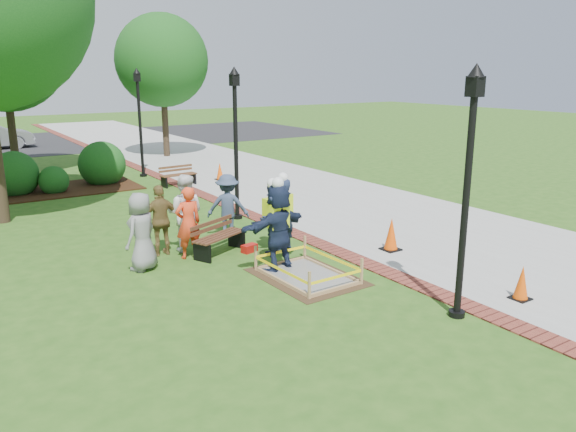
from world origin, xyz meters
TOP-DOWN VIEW (x-y plane):
  - ground at (0.00, 0.00)m, footprint 100.00×100.00m
  - sidewalk at (5.00, 10.00)m, footprint 6.00×60.00m
  - brick_edging at (1.75, 10.00)m, footprint 0.50×60.00m
  - mulch_bed at (-3.00, 12.00)m, footprint 7.00×3.00m
  - parking_lot at (0.00, 27.00)m, footprint 36.00×12.00m
  - wet_concrete_pad at (0.17, -0.01)m, footprint 1.76×2.34m
  - bench_near at (-0.65, 2.34)m, footprint 1.51×1.01m
  - bench_far at (1.71, 10.43)m, footprint 1.39×0.56m
  - cone_front at (2.80, -3.17)m, footprint 0.34×0.34m
  - cone_back at (2.85, 0.34)m, footprint 0.41×0.41m
  - cone_far at (3.48, 10.57)m, footprint 0.35×0.35m
  - toolbox at (-0.00, 2.09)m, footprint 0.41×0.29m
  - lamp_near at (1.25, -3.00)m, footprint 0.28×0.28m
  - lamp_mid at (1.25, 5.00)m, footprint 0.28×0.28m
  - lamp_far at (1.25, 13.00)m, footprint 0.28×0.28m
  - tree_back at (-2.97, 16.08)m, footprint 4.78×4.78m
  - tree_right at (4.12, 17.73)m, footprint 4.42×4.42m
  - shrub_b at (-3.58, 12.09)m, footprint 1.62×1.62m
  - shrub_c at (-2.42, 11.60)m, footprint 1.03×1.03m
  - shrub_d at (-0.52, 12.38)m, footprint 1.73×1.73m
  - shrub_e at (-3.21, 12.62)m, footprint 0.97×0.97m
  - casual_person_a at (-2.48, 2.30)m, footprint 0.64×0.59m
  - casual_person_b at (-1.34, 2.49)m, footprint 0.54×0.36m
  - casual_person_c at (-1.19, 3.02)m, footprint 0.70×0.65m
  - casual_person_d at (-1.77, 3.04)m, footprint 0.54×0.36m
  - casual_person_e at (0.15, 3.43)m, footprint 0.62×0.56m
  - hivis_worker_a at (-0.08, 0.71)m, footprint 0.67×0.51m
  - hivis_worker_b at (0.75, 1.80)m, footprint 0.60×0.44m
  - hivis_worker_c at (0.48, 1.82)m, footprint 0.59×0.47m

SIDE VIEW (x-z plane):
  - ground at x=0.00m, z-range 0.00..0.00m
  - shrub_b at x=-3.58m, z-range -0.81..0.81m
  - shrub_c at x=-2.42m, z-range -0.51..0.51m
  - shrub_d at x=-0.52m, z-range -0.87..0.87m
  - shrub_e at x=-3.21m, z-range -0.48..0.48m
  - parking_lot at x=0.00m, z-range 0.00..0.01m
  - sidewalk at x=5.00m, z-range 0.00..0.02m
  - brick_edging at x=1.75m, z-range 0.00..0.03m
  - mulch_bed at x=-3.00m, z-range -0.01..0.04m
  - toolbox at x=0.00m, z-range 0.00..0.19m
  - bench_far at x=1.71m, z-range -0.13..0.60m
  - wet_concrete_pad at x=0.17m, z-range -0.04..0.51m
  - bench_near at x=-0.65m, z-range -0.14..0.64m
  - cone_front at x=2.80m, z-range -0.01..0.66m
  - cone_far at x=3.48m, z-range -0.01..0.68m
  - cone_back at x=2.85m, z-range -0.01..0.79m
  - casual_person_e at x=0.15m, z-range 0.00..1.64m
  - casual_person_d at x=-1.77m, z-range 0.00..1.64m
  - casual_person_b at x=-1.34m, z-range 0.00..1.65m
  - casual_person_a at x=-2.48m, z-range 0.00..1.68m
  - hivis_worker_c at x=0.48m, z-range 0.00..1.76m
  - casual_person_c at x=-1.19m, z-range 0.00..1.83m
  - hivis_worker_b at x=0.75m, z-range -0.01..1.87m
  - hivis_worker_a at x=-0.08m, z-range -0.02..2.00m
  - lamp_near at x=1.25m, z-range 0.35..4.61m
  - lamp_mid at x=1.25m, z-range 0.35..4.61m
  - lamp_far at x=1.25m, z-range 0.35..4.61m
  - tree_right at x=4.12m, z-range 1.20..8.04m
  - tree_back at x=-2.97m, z-range 1.26..8.59m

